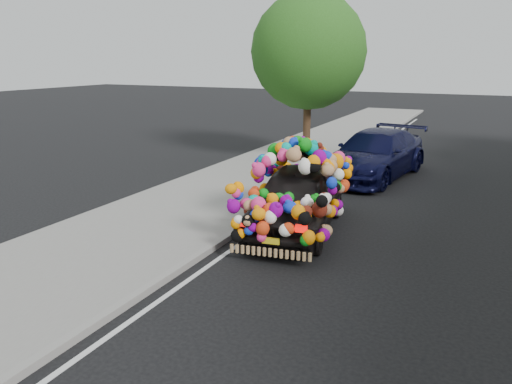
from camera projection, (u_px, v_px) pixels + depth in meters
ground at (321, 271)px, 9.20m from camera, size 100.00×100.00×0.00m
sidewalk at (135, 234)px, 10.99m from camera, size 4.00×60.00×0.12m
kerb at (212, 248)px, 10.17m from camera, size 0.15×60.00×0.13m
tree_near_sidewalk at (309, 51)px, 18.00m from camera, size 4.20×4.20×6.13m
plush_art_car at (297, 184)px, 11.20m from camera, size 2.68×4.68×2.09m
navy_sedan at (375, 154)px, 16.28m from camera, size 2.93×5.50×1.52m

